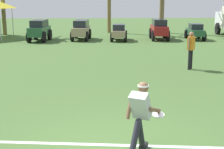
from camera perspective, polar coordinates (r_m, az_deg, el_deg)
The scene contains 9 objects.
field_line_paint at distance 7.21m, azimuth -0.38°, elevation -11.63°, with size 26.37×0.12×0.01m, color white.
frisbee_thrower at distance 6.62m, azimuth 4.70°, elevation -6.61°, with size 0.79×0.92×1.40m.
frisbee_in_flight at distance 7.02m, azimuth 7.70°, elevation -6.62°, with size 0.26×0.26×0.07m.
teammate_near_sideline at distance 14.47m, azimuth 12.99°, elevation 4.49°, with size 0.37×0.43×1.56m.
parked_car_slot_a at distance 23.56m, azimuth -11.99°, elevation 7.26°, with size 1.41×2.45×1.40m.
parked_car_slot_b at distance 23.85m, azimuth -5.15°, elevation 7.51°, with size 1.37×2.48×1.34m.
parked_car_slot_c at distance 23.36m, azimuth 1.16°, elevation 7.06°, with size 1.28×2.28×1.10m.
parked_car_slot_d at distance 24.02m, azimuth 7.85°, elevation 7.53°, with size 1.25×2.39×1.40m.
parked_car_slot_e at distance 24.53m, azimuth 13.67°, elevation 6.98°, with size 1.20×2.25×1.10m.
Camera 1 is at (-0.23, -6.25, 3.02)m, focal length 55.00 mm.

